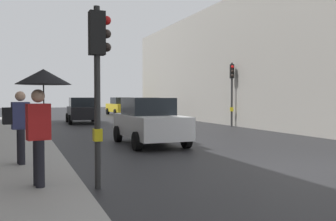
{
  "coord_description": "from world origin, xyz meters",
  "views": [
    {
      "loc": [
        -6.68,
        -7.39,
        1.79
      ],
      "look_at": [
        -0.35,
        8.67,
        1.17
      ],
      "focal_mm": 40.15,
      "sensor_mm": 36.0,
      "label": 1
    }
  ],
  "objects_px": {
    "traffic_light_near_left": "(98,63)",
    "car_silver_hatchback": "(144,109)",
    "pedestrian_with_umbrella": "(42,94)",
    "car_dark_suv": "(82,110)",
    "traffic_light_mid_street": "(232,83)",
    "car_white_compact": "(149,121)",
    "car_yellow_taxi": "(120,106)",
    "pedestrian_with_grey_backpack": "(19,123)"
  },
  "relations": [
    {
      "from": "car_dark_suv",
      "to": "pedestrian_with_umbrella",
      "type": "relative_size",
      "value": 2.0
    },
    {
      "from": "car_yellow_taxi",
      "to": "pedestrian_with_umbrella",
      "type": "bearing_deg",
      "value": -106.88
    },
    {
      "from": "traffic_light_near_left",
      "to": "car_silver_hatchback",
      "type": "height_order",
      "value": "traffic_light_near_left"
    },
    {
      "from": "car_dark_suv",
      "to": "pedestrian_with_umbrella",
      "type": "xyz_separation_m",
      "value": [
        -3.61,
        -19.05,
        0.96
      ]
    },
    {
      "from": "pedestrian_with_umbrella",
      "to": "car_dark_suv",
      "type": "bearing_deg",
      "value": 79.28
    },
    {
      "from": "traffic_light_near_left",
      "to": "pedestrian_with_grey_backpack",
      "type": "distance_m",
      "value": 3.15
    },
    {
      "from": "car_white_compact",
      "to": "car_yellow_taxi",
      "type": "distance_m",
      "value": 23.95
    },
    {
      "from": "traffic_light_near_left",
      "to": "car_yellow_taxi",
      "type": "height_order",
      "value": "traffic_light_near_left"
    },
    {
      "from": "traffic_light_near_left",
      "to": "pedestrian_with_umbrella",
      "type": "bearing_deg",
      "value": -174.88
    },
    {
      "from": "pedestrian_with_umbrella",
      "to": "car_silver_hatchback",
      "type": "bearing_deg",
      "value": 67.46
    },
    {
      "from": "car_white_compact",
      "to": "car_silver_hatchback",
      "type": "xyz_separation_m",
      "value": [
        4.57,
        14.85,
        0.0
      ]
    },
    {
      "from": "car_yellow_taxi",
      "to": "pedestrian_with_umbrella",
      "type": "distance_m",
      "value": 30.97
    },
    {
      "from": "car_white_compact",
      "to": "pedestrian_with_grey_backpack",
      "type": "bearing_deg",
      "value": -141.67
    },
    {
      "from": "car_dark_suv",
      "to": "traffic_light_near_left",
      "type": "bearing_deg",
      "value": -97.67
    },
    {
      "from": "traffic_light_mid_street",
      "to": "car_yellow_taxi",
      "type": "bearing_deg",
      "value": 98.66
    },
    {
      "from": "traffic_light_mid_street",
      "to": "pedestrian_with_umbrella",
      "type": "relative_size",
      "value": 1.81
    },
    {
      "from": "pedestrian_with_umbrella",
      "to": "pedestrian_with_grey_backpack",
      "type": "distance_m",
      "value": 2.68
    },
    {
      "from": "traffic_light_near_left",
      "to": "car_yellow_taxi",
      "type": "bearing_deg",
      "value": 74.95
    },
    {
      "from": "traffic_light_mid_street",
      "to": "car_silver_hatchback",
      "type": "xyz_separation_m",
      "value": [
        -2.87,
        8.46,
        -1.79
      ]
    },
    {
      "from": "traffic_light_mid_street",
      "to": "pedestrian_with_grey_backpack",
      "type": "xyz_separation_m",
      "value": [
        -12.0,
        -9.99,
        -1.5
      ]
    },
    {
      "from": "traffic_light_mid_street",
      "to": "pedestrian_with_grey_backpack",
      "type": "relative_size",
      "value": 2.19
    },
    {
      "from": "pedestrian_with_umbrella",
      "to": "traffic_light_near_left",
      "type": "bearing_deg",
      "value": 5.12
    },
    {
      "from": "car_yellow_taxi",
      "to": "pedestrian_with_grey_backpack",
      "type": "bearing_deg",
      "value": -109.16
    },
    {
      "from": "traffic_light_mid_street",
      "to": "car_white_compact",
      "type": "height_order",
      "value": "traffic_light_mid_street"
    },
    {
      "from": "car_white_compact",
      "to": "car_silver_hatchback",
      "type": "bearing_deg",
      "value": 72.88
    },
    {
      "from": "car_silver_hatchback",
      "to": "pedestrian_with_grey_backpack",
      "type": "relative_size",
      "value": 2.44
    },
    {
      "from": "car_silver_hatchback",
      "to": "car_yellow_taxi",
      "type": "xyz_separation_m",
      "value": [
        0.27,
        8.6,
        0.0
      ]
    },
    {
      "from": "traffic_light_near_left",
      "to": "car_dark_suv",
      "type": "relative_size",
      "value": 0.83
    },
    {
      "from": "car_dark_suv",
      "to": "pedestrian_with_umbrella",
      "type": "bearing_deg",
      "value": -100.72
    },
    {
      "from": "traffic_light_mid_street",
      "to": "car_dark_suv",
      "type": "distance_m",
      "value": 10.45
    },
    {
      "from": "car_dark_suv",
      "to": "pedestrian_with_umbrella",
      "type": "distance_m",
      "value": 19.42
    },
    {
      "from": "car_white_compact",
      "to": "car_yellow_taxi",
      "type": "bearing_deg",
      "value": 78.33
    },
    {
      "from": "traffic_light_near_left",
      "to": "car_silver_hatchback",
      "type": "relative_size",
      "value": 0.82
    },
    {
      "from": "car_silver_hatchback",
      "to": "traffic_light_near_left",
      "type": "bearing_deg",
      "value": -110.13
    },
    {
      "from": "car_silver_hatchback",
      "to": "pedestrian_with_grey_backpack",
      "type": "distance_m",
      "value": 20.59
    },
    {
      "from": "traffic_light_near_left",
      "to": "car_white_compact",
      "type": "bearing_deg",
      "value": 63.01
    },
    {
      "from": "pedestrian_with_umbrella",
      "to": "pedestrian_with_grey_backpack",
      "type": "height_order",
      "value": "pedestrian_with_umbrella"
    },
    {
      "from": "car_white_compact",
      "to": "car_silver_hatchback",
      "type": "distance_m",
      "value": 15.54
    },
    {
      "from": "car_dark_suv",
      "to": "traffic_light_mid_street",
      "type": "bearing_deg",
      "value": -39.16
    },
    {
      "from": "car_dark_suv",
      "to": "pedestrian_with_grey_backpack",
      "type": "height_order",
      "value": "pedestrian_with_grey_backpack"
    },
    {
      "from": "car_yellow_taxi",
      "to": "pedestrian_with_grey_backpack",
      "type": "relative_size",
      "value": 2.43
    },
    {
      "from": "traffic_light_near_left",
      "to": "pedestrian_with_umbrella",
      "type": "height_order",
      "value": "traffic_light_near_left"
    }
  ]
}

